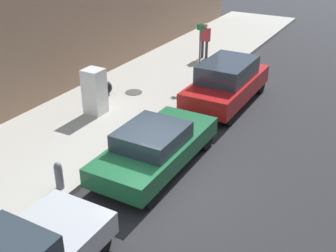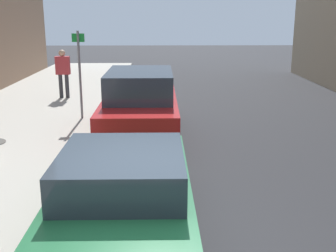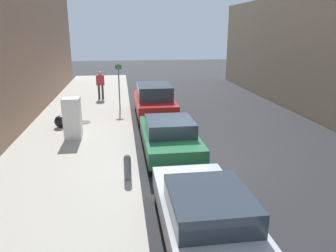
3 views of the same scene
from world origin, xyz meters
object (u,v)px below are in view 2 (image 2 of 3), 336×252
street_sign_post (80,70)px  parked_suv_red (140,103)px  parked_sedan_green (124,193)px  pedestrian_walking_far (63,70)px

street_sign_post → parked_suv_red: street_sign_post is taller
street_sign_post → parked_sedan_green: bearing=-75.0°
street_sign_post → parked_suv_red: 2.35m
street_sign_post → parked_suv_red: size_ratio=0.55×
pedestrian_walking_far → parked_suv_red: bearing=-156.5°
pedestrian_walking_far → parked_suv_red: size_ratio=0.38×
pedestrian_walking_far → parked_suv_red: pedestrian_walking_far is taller
street_sign_post → parked_suv_red: (1.81, -1.33, -0.70)m
pedestrian_walking_far → parked_sedan_green: bearing=-173.4°
street_sign_post → parked_suv_red: bearing=-36.3°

